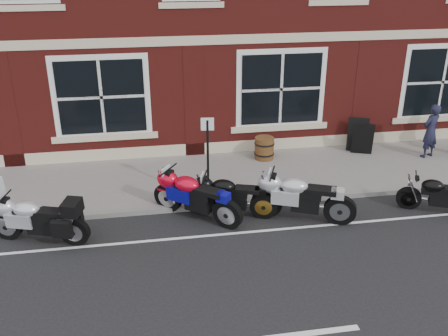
# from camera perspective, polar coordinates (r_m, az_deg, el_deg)

# --- Properties ---
(ground) EXTENTS (80.00, 80.00, 0.00)m
(ground) POSITION_cam_1_polar(r_m,az_deg,el_deg) (10.83, 4.81, -7.71)
(ground) COLOR black
(ground) RESTS_ON ground
(sidewalk) EXTENTS (30.00, 3.00, 0.12)m
(sidewalk) POSITION_cam_1_polar(r_m,az_deg,el_deg) (13.38, 1.71, -0.86)
(sidewalk) COLOR slate
(sidewalk) RESTS_ON ground
(kerb) EXTENTS (30.00, 0.16, 0.12)m
(kerb) POSITION_cam_1_polar(r_m,az_deg,el_deg) (11.99, 3.17, -3.97)
(kerb) COLOR slate
(kerb) RESTS_ON ground
(moto_touring_silver) EXTENTS (2.08, 0.83, 1.41)m
(moto_touring_silver) POSITION_cam_1_polar(r_m,az_deg,el_deg) (11.02, -20.66, -5.26)
(moto_touring_silver) COLOR black
(moto_touring_silver) RESTS_ON ground
(moto_sport_red) EXTENTS (1.86, 1.57, 1.03)m
(moto_sport_red) POSITION_cam_1_polar(r_m,az_deg,el_deg) (11.19, -3.26, -3.07)
(moto_sport_red) COLOR black
(moto_sport_red) RESTS_ON ground
(moto_sport_black) EXTENTS (1.99, 0.77, 0.92)m
(moto_sport_black) POSITION_cam_1_polar(r_m,az_deg,el_deg) (11.32, 0.78, -3.05)
(moto_sport_black) COLOR black
(moto_sport_black) RESTS_ON ground
(moto_sport_silver) EXTENTS (2.21, 1.05, 1.05)m
(moto_sport_silver) POSITION_cam_1_polar(r_m,az_deg,el_deg) (11.25, 8.85, -3.11)
(moto_sport_silver) COLOR black
(moto_sport_silver) RESTS_ON ground
(moto_naked_black) EXTENTS (1.71, 0.92, 0.83)m
(moto_naked_black) POSITION_cam_1_polar(r_m,az_deg,el_deg) (12.49, 23.21, -2.68)
(moto_naked_black) COLOR black
(moto_naked_black) RESTS_ON ground
(pedestrian_left) EXTENTS (0.66, 0.55, 1.56)m
(pedestrian_left) POSITION_cam_1_polar(r_m,az_deg,el_deg) (15.32, 22.54, 3.92)
(pedestrian_left) COLOR #1A1B2F
(pedestrian_left) RESTS_ON sidewalk
(a_board_sign) EXTENTS (0.70, 0.59, 1.00)m
(a_board_sign) POSITION_cam_1_polar(r_m,az_deg,el_deg) (15.08, 15.30, 3.49)
(a_board_sign) COLOR black
(a_board_sign) RESTS_ON sidewalk
(barrel_planter) EXTENTS (0.57, 0.57, 0.63)m
(barrel_planter) POSITION_cam_1_polar(r_m,az_deg,el_deg) (14.23, 4.62, 2.28)
(barrel_planter) COLOR #4C3914
(barrel_planter) RESTS_ON sidewalk
(parking_sign) EXTENTS (0.30, 0.06, 2.08)m
(parking_sign) POSITION_cam_1_polar(r_m,az_deg,el_deg) (11.41, -1.86, 1.55)
(parking_sign) COLOR black
(parking_sign) RESTS_ON sidewalk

